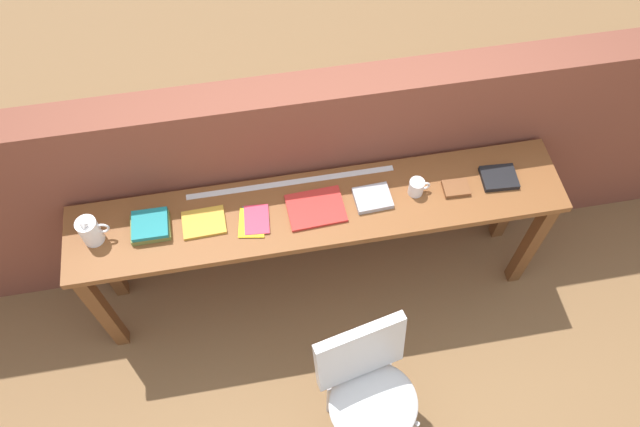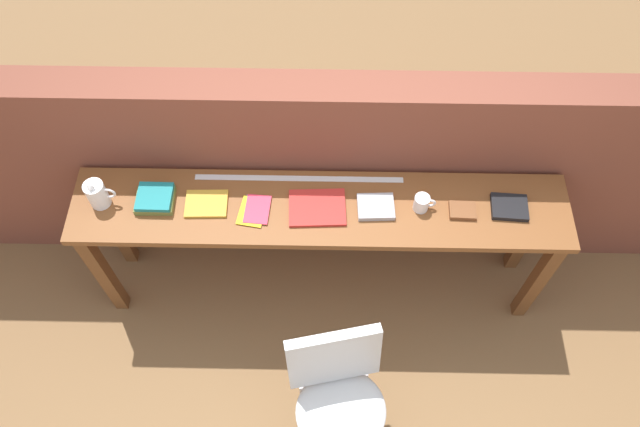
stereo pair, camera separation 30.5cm
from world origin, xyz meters
TOP-DOWN VIEW (x-y plane):
  - ground_plane at (0.00, 0.00)m, footprint 40.00×40.00m
  - brick_wall_back at (0.00, 0.64)m, footprint 6.00×0.20m
  - sideboard at (0.00, 0.30)m, footprint 2.50×0.44m
  - chair_white_moulded at (0.10, -0.52)m, footprint 0.53×0.54m
  - pitcher_white at (-1.09, 0.31)m, footprint 0.14×0.10m
  - book_stack_leftmost at (-0.82, 0.31)m, footprint 0.19×0.17m
  - magazine_cycling at (-0.57, 0.30)m, footprint 0.21×0.16m
  - pamphlet_pile_colourful at (-0.32, 0.27)m, footprint 0.17×0.20m
  - book_open_centre at (-0.01, 0.29)m, footprint 0.29×0.23m
  - book_grey_hardcover at (0.28, 0.30)m, footprint 0.19×0.16m
  - mug at (0.50, 0.30)m, footprint 0.11×0.08m
  - leather_journal_brown at (0.70, 0.28)m, footprint 0.13×0.10m
  - book_repair_rightmost at (0.94, 0.31)m, footprint 0.19×0.16m
  - ruler_metal_back_edge at (-0.11, 0.47)m, footprint 1.07×0.03m

SIDE VIEW (x-z plane):
  - ground_plane at x=0.00m, z-range 0.00..0.00m
  - chair_white_moulded at x=0.10m, z-range 0.08..0.97m
  - brick_wall_back at x=0.00m, z-range 0.00..1.39m
  - sideboard at x=0.00m, z-range 0.30..1.18m
  - ruler_metal_back_edge at x=-0.11m, z-range 0.88..0.88m
  - pamphlet_pile_colourful at x=-0.32m, z-range 0.88..0.89m
  - magazine_cycling at x=-0.57m, z-range 0.88..0.90m
  - book_open_centre at x=-0.01m, z-range 0.88..0.90m
  - leather_journal_brown at x=0.70m, z-range 0.88..0.90m
  - book_repair_rightmost at x=0.94m, z-range 0.88..0.91m
  - book_grey_hardcover at x=0.28m, z-range 0.88..0.91m
  - book_stack_leftmost at x=-0.82m, z-range 0.88..0.94m
  - mug at x=0.50m, z-range 0.88..0.97m
  - pitcher_white at x=-1.09m, z-range 0.87..1.05m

